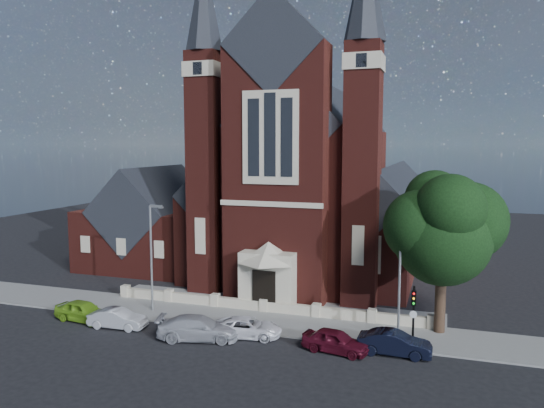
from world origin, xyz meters
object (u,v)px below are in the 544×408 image
(street_lamp_right, at_px, (401,270))
(church, at_px, (317,187))
(car_white_suv, at_px, (247,327))
(car_dark_red, at_px, (336,341))
(street_lamp_left, at_px, (152,252))
(car_silver_b, at_px, (198,328))
(car_navy, at_px, (395,343))
(traffic_signal, at_px, (414,309))
(car_lime_van, at_px, (83,311))
(parish_hall, at_px, (155,226))
(car_silver_a, at_px, (118,319))
(street_tree, at_px, (444,231))

(street_lamp_right, bearing_deg, church, 118.04)
(car_white_suv, distance_m, car_dark_red, 6.02)
(street_lamp_left, relative_size, street_lamp_right, 1.00)
(car_silver_b, xyz_separation_m, car_navy, (12.22, 1.42, -0.05))
(traffic_signal, xyz_separation_m, car_silver_b, (-13.20, -2.48, -1.82))
(car_lime_van, xyz_separation_m, car_silver_b, (9.37, -0.68, 0.03))
(traffic_signal, bearing_deg, car_navy, -132.79)
(street_lamp_right, bearing_deg, traffic_signal, -59.99)
(parish_hall, height_order, street_lamp_left, parish_hall)
(parish_hall, xyz_separation_m, car_white_suv, (16.62, -16.62, -3.38))
(car_silver_a, bearing_deg, street_lamp_left, -11.23)
(parish_hall, xyz_separation_m, car_silver_b, (13.80, -18.05, -3.25))
(car_navy, bearing_deg, street_tree, -30.27)
(car_lime_van, bearing_deg, street_tree, -71.57)
(traffic_signal, relative_size, car_lime_van, 0.93)
(car_lime_van, relative_size, car_navy, 0.99)
(street_tree, height_order, car_lime_van, street_tree)
(church, distance_m, parish_hall, 17.26)
(car_white_suv, bearing_deg, church, -7.26)
(church, relative_size, parish_hall, 2.86)
(car_navy, bearing_deg, car_lime_van, 92.40)
(car_silver_b, distance_m, car_navy, 12.30)
(church, bearing_deg, car_dark_red, -73.50)
(parish_hall, height_order, car_white_suv, parish_hall)
(church, height_order, street_lamp_left, church)
(car_silver_a, xyz_separation_m, car_silver_b, (6.19, -0.21, 0.10))
(parish_hall, relative_size, car_dark_red, 2.99)
(car_silver_b, bearing_deg, street_tree, -83.45)
(parish_hall, bearing_deg, car_silver_b, -52.61)
(car_navy, bearing_deg, parish_hall, 57.84)
(street_lamp_left, height_order, car_white_suv, street_lamp_left)
(street_lamp_right, height_order, traffic_signal, street_lamp_right)
(street_lamp_left, xyz_separation_m, car_navy, (17.93, -2.63, -3.88))
(church, height_order, traffic_signal, church)
(car_silver_a, bearing_deg, car_lime_van, 77.62)
(street_lamp_left, distance_m, car_white_suv, 9.76)
(street_lamp_left, xyz_separation_m, car_silver_b, (5.71, -4.05, -3.83))
(car_silver_a, height_order, car_white_suv, car_silver_a)
(car_silver_a, relative_size, car_dark_red, 0.98)
(church, relative_size, car_navy, 8.04)
(car_dark_red, distance_m, car_navy, 3.50)
(car_dark_red, bearing_deg, street_lamp_right, -36.84)
(car_silver_b, height_order, car_navy, car_silver_b)
(car_white_suv, xyz_separation_m, car_navy, (9.40, -0.01, 0.09))
(car_silver_a, xyz_separation_m, car_white_suv, (9.01, 1.22, -0.03))
(car_silver_b, distance_m, car_white_suv, 3.17)
(car_white_suv, bearing_deg, car_silver_a, 88.83)
(street_lamp_right, height_order, car_silver_b, street_lamp_right)
(street_lamp_right, relative_size, car_dark_red, 1.98)
(car_white_suv, bearing_deg, car_silver_b, 108.04)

